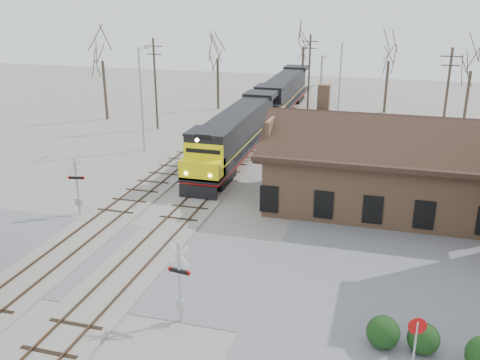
{
  "coord_description": "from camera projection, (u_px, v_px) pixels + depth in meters",
  "views": [
    {
      "loc": [
        12.36,
        -23.26,
        13.94
      ],
      "look_at": [
        3.27,
        9.0,
        2.04
      ],
      "focal_mm": 40.0,
      "sensor_mm": 36.0,
      "label": 1
    }
  ],
  "objects": [
    {
      "name": "depot",
      "position": [
        377.0,
        172.0,
        35.94
      ],
      "size": [
        15.2,
        9.31,
        7.9
      ],
      "color": "#986E4F",
      "rests_on": "ground"
    },
    {
      "name": "track_siding",
      "position": [
        169.0,
        170.0,
        43.66
      ],
      "size": [
        3.4,
        90.0,
        0.24
      ],
      "color": "gray",
      "rests_on": "ground"
    },
    {
      "name": "locomotive_trailing",
      "position": [
        282.0,
        94.0,
        63.78
      ],
      "size": [
        2.98,
        19.96,
        4.19
      ],
      "color": "black",
      "rests_on": "ground"
    },
    {
      "name": "streetlight_b",
      "position": [
        320.0,
        100.0,
        47.03
      ],
      "size": [
        0.25,
        2.04,
        8.68
      ],
      "color": "#A5A8AD",
      "rests_on": "ground"
    },
    {
      "name": "crossbuck_far",
      "position": [
        77.0,
        188.0,
        34.71
      ],
      "size": [
        1.11,
        0.31,
        3.91
      ],
      "rotation": [
        0.0,
        0.0,
        3.33
      ],
      "color": "#A5A8AD",
      "rests_on": "ground"
    },
    {
      "name": "utility_pole_c",
      "position": [
        447.0,
        95.0,
        49.52
      ],
      "size": [
        2.0,
        0.24,
        9.12
      ],
      "color": "#382D23",
      "rests_on": "ground"
    },
    {
      "name": "crossbuck_near",
      "position": [
        180.0,
        285.0,
        23.27
      ],
      "size": [
        1.11,
        0.29,
        3.89
      ],
      "rotation": [
        0.0,
        0.0,
        -0.16
      ],
      "color": "#A5A8AD",
      "rests_on": "ground"
    },
    {
      "name": "hedge_b",
      "position": [
        423.0,
        339.0,
        21.61
      ],
      "size": [
        1.31,
        1.31,
        1.31
      ],
      "primitive_type": "sphere",
      "color": "black",
      "rests_on": "ground"
    },
    {
      "name": "road",
      "position": [
        137.0,
        263.0,
        28.92
      ],
      "size": [
        60.0,
        9.0,
        0.03
      ],
      "primitive_type": "cube",
      "color": "slate",
      "rests_on": "ground"
    },
    {
      "name": "do_not_enter_sign",
      "position": [
        416.0,
        335.0,
        20.16
      ],
      "size": [
        0.71,
        0.23,
        2.43
      ],
      "rotation": [
        0.0,
        0.0,
        0.26
      ],
      "color": "#A5A8AD",
      "rests_on": "ground"
    },
    {
      "name": "utility_pole_a",
      "position": [
        155.0,
        82.0,
        55.5
      ],
      "size": [
        2.0,
        0.24,
        9.42
      ],
      "color": "#382D23",
      "rests_on": "ground"
    },
    {
      "name": "utility_pole_b",
      "position": [
        309.0,
        71.0,
        65.0
      ],
      "size": [
        2.0,
        0.24,
        9.02
      ],
      "color": "#382D23",
      "rests_on": "ground"
    },
    {
      "name": "track_main",
      "position": [
        221.0,
        175.0,
        42.51
      ],
      "size": [
        3.4,
        90.0,
        0.24
      ],
      "color": "gray",
      "rests_on": "ground"
    },
    {
      "name": "tree_e",
      "position": [
        472.0,
        62.0,
        55.93
      ],
      "size": [
        3.98,
        3.98,
        9.74
      ],
      "color": "#382D23",
      "rests_on": "ground"
    },
    {
      "name": "tree_a",
      "position": [
        102.0,
        51.0,
        58.83
      ],
      "size": [
        4.4,
        4.4,
        10.77
      ],
      "color": "#382D23",
      "rests_on": "ground"
    },
    {
      "name": "locomotive_lead",
      "position": [
        235.0,
        135.0,
        45.43
      ],
      "size": [
        2.98,
        19.96,
        4.43
      ],
      "color": "black",
      "rests_on": "ground"
    },
    {
      "name": "streetlight_a",
      "position": [
        142.0,
        94.0,
        47.75
      ],
      "size": [
        0.25,
        2.04,
        9.3
      ],
      "color": "#A5A8AD",
      "rests_on": "ground"
    },
    {
      "name": "tree_c",
      "position": [
        304.0,
        38.0,
        71.81
      ],
      "size": [
        4.53,
        4.53,
        11.1
      ],
      "color": "#382D23",
      "rests_on": "ground"
    },
    {
      "name": "tree_d",
      "position": [
        389.0,
        52.0,
        62.42
      ],
      "size": [
        4.09,
        4.09,
        10.01
      ],
      "color": "#382D23",
      "rests_on": "ground"
    },
    {
      "name": "streetlight_c",
      "position": [
        340.0,
        80.0,
        57.32
      ],
      "size": [
        0.25,
        2.04,
        8.71
      ],
      "color": "#A5A8AD",
      "rests_on": "ground"
    },
    {
      "name": "ground",
      "position": [
        137.0,
        263.0,
        28.93
      ],
      "size": [
        140.0,
        140.0,
        0.0
      ],
      "primitive_type": "plane",
      "color": "gray",
      "rests_on": "ground"
    },
    {
      "name": "hedge_a",
      "position": [
        383.0,
        332.0,
        21.96
      ],
      "size": [
        1.38,
        1.38,
        1.38
      ],
      "primitive_type": "sphere",
      "color": "black",
      "rests_on": "ground"
    },
    {
      "name": "tree_b",
      "position": [
        217.0,
        50.0,
        64.43
      ],
      "size": [
        4.13,
        4.13,
        10.12
      ],
      "color": "#382D23",
      "rests_on": "ground"
    }
  ]
}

